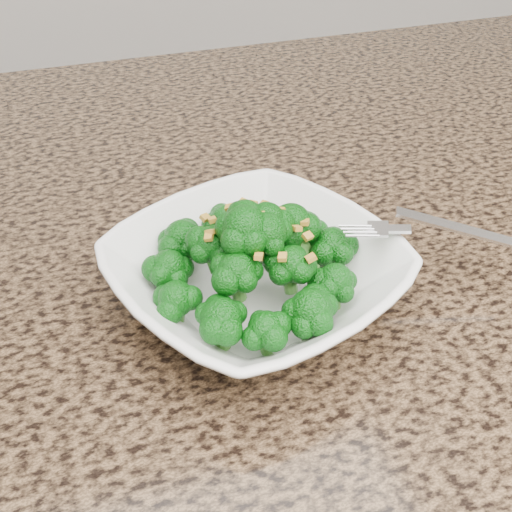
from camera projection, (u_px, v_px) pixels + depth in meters
name	position (u px, v px, depth m)	size (l,w,h in m)	color
granite_counter	(165.00, 272.00, 0.61)	(1.64, 1.04, 0.03)	brown
bowl	(256.00, 277.00, 0.53)	(0.23, 0.23, 0.06)	white
broccoli_pile	(256.00, 217.00, 0.50)	(0.20, 0.20, 0.06)	#09510B
garlic_topping	(256.00, 178.00, 0.47)	(0.12, 0.12, 0.01)	gold
fork	(402.00, 229.00, 0.53)	(0.17, 0.03, 0.01)	silver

